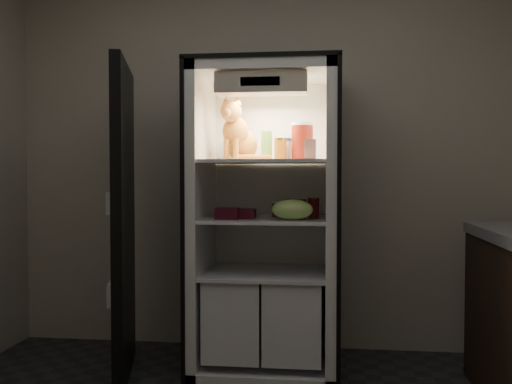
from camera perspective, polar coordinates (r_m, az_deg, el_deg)
room_shell at (r=2.20m, az=-2.62°, el=12.59°), size 3.60×3.60×3.60m
refrigerator at (r=3.56m, az=1.05°, el=-4.85°), size 0.90×0.72×1.88m
fridge_door at (r=3.48m, az=-13.12°, el=-3.03°), size 0.28×0.86×1.85m
tabby_cat at (r=3.60m, az=-1.74°, el=5.54°), size 0.33×0.39×0.40m
parmesan_shaker at (r=3.55m, az=1.07°, el=4.65°), size 0.07×0.07×0.18m
mayo_tub at (r=3.57m, az=2.76°, el=4.30°), size 0.10×0.10×0.14m
salsa_jar at (r=3.48m, az=2.45°, el=4.32°), size 0.08×0.08×0.13m
pepper_jar at (r=3.51m, az=4.64°, el=5.07°), size 0.14×0.14×0.23m
cream_carton at (r=3.28m, az=5.44°, el=4.28°), size 0.07×0.07×0.11m
soda_can_a at (r=3.61m, az=3.57°, el=-1.50°), size 0.06×0.06×0.11m
soda_can_b at (r=3.45m, az=5.77°, el=-1.56°), size 0.07×0.07×0.13m
soda_can_c at (r=3.39m, az=4.49°, el=-1.65°), size 0.07×0.07×0.12m
condiment_jar at (r=3.51m, az=2.13°, el=-1.73°), size 0.07×0.07×0.10m
grape_bag at (r=3.30m, az=3.66°, el=-1.77°), size 0.24×0.17×0.12m
berry_box_left at (r=3.35m, az=-2.86°, el=-2.17°), size 0.13×0.13×0.07m
berry_box_right at (r=3.38m, az=-1.08°, el=-2.19°), size 0.12×0.12×0.06m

